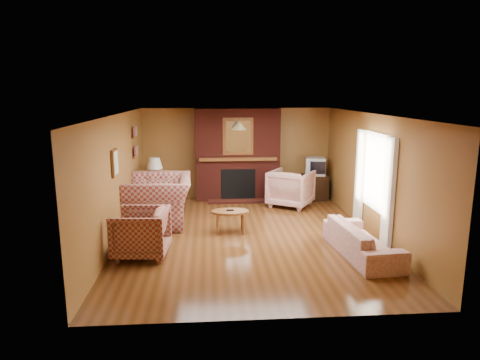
{
  "coord_description": "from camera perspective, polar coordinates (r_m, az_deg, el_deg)",
  "views": [
    {
      "loc": [
        -0.75,
        -8.14,
        2.82
      ],
      "look_at": [
        -0.11,
        0.6,
        1.01
      ],
      "focal_mm": 32.0,
      "sensor_mm": 36.0,
      "label": 1
    }
  ],
  "objects": [
    {
      "name": "bookshelf",
      "position": [
        10.25,
        -13.72,
        4.89
      ],
      "size": [
        0.09,
        0.55,
        0.71
      ],
      "color": "brown",
      "rests_on": "wall_left"
    },
    {
      "name": "wall_left",
      "position": [
        8.49,
        -16.02,
        0.22
      ],
      "size": [
        0.0,
        6.5,
        6.5
      ],
      "primitive_type": "plane",
      "rotation": [
        1.57,
        0.0,
        1.57
      ],
      "color": "brown",
      "rests_on": "floor"
    },
    {
      "name": "plaid_armchair",
      "position": [
        7.66,
        -13.09,
        -6.87
      ],
      "size": [
        0.99,
        0.96,
        0.84
      ],
      "primitive_type": "imported",
      "rotation": [
        0.0,
        0.0,
        -1.64
      ],
      "color": "maroon",
      "rests_on": "floor"
    },
    {
      "name": "table_lamp",
      "position": [
        10.85,
        -11.29,
        1.46
      ],
      "size": [
        0.39,
        0.39,
        0.64
      ],
      "color": "white",
      "rests_on": "side_table"
    },
    {
      "name": "coffee_table",
      "position": [
        8.68,
        -1.32,
        -4.54
      ],
      "size": [
        0.77,
        0.47,
        0.48
      ],
      "color": "brown",
      "rests_on": "floor"
    },
    {
      "name": "botanical_print",
      "position": [
        8.13,
        -16.35,
        2.22
      ],
      "size": [
        0.05,
        0.4,
        0.5
      ],
      "color": "brown",
      "rests_on": "wall_left"
    },
    {
      "name": "pendant_light",
      "position": [
        10.5,
        -0.09,
        7.21
      ],
      "size": [
        0.36,
        0.36,
        0.48
      ],
      "color": "black",
      "rests_on": "ceiling"
    },
    {
      "name": "crt_tv",
      "position": [
        11.45,
        10.02,
        1.82
      ],
      "size": [
        0.58,
        0.58,
        0.46
      ],
      "color": "#ACAEB4",
      "rests_on": "tv_stand"
    },
    {
      "name": "window_right",
      "position": [
        8.73,
        17.4,
        -0.04
      ],
      "size": [
        0.1,
        1.85,
        2.0
      ],
      "color": "beige",
      "rests_on": "wall_right"
    },
    {
      "name": "wall_back",
      "position": [
        11.53,
        -0.43,
        3.61
      ],
      "size": [
        6.5,
        0.0,
        6.5
      ],
      "primitive_type": "plane",
      "rotation": [
        1.57,
        0.0,
        0.0
      ],
      "color": "brown",
      "rests_on": "floor"
    },
    {
      "name": "floor",
      "position": [
        8.65,
        1.01,
        -7.34
      ],
      "size": [
        6.5,
        6.5,
        0.0
      ],
      "primitive_type": "plane",
      "color": "#47280F",
      "rests_on": "ground"
    },
    {
      "name": "floral_armchair",
      "position": [
        10.77,
        6.8,
        -1.08
      ],
      "size": [
        1.36,
        1.37,
        0.91
      ],
      "primitive_type": "imported",
      "rotation": [
        0.0,
        0.0,
        2.58
      ],
      "color": "beige",
      "rests_on": "floor"
    },
    {
      "name": "fireplace",
      "position": [
        11.27,
        -0.34,
        3.33
      ],
      "size": [
        2.2,
        0.82,
        2.4
      ],
      "color": "#4A1610",
      "rests_on": "floor"
    },
    {
      "name": "plaid_loveseat",
      "position": [
        9.41,
        -10.8,
        -2.69
      ],
      "size": [
        1.46,
        1.66,
        1.04
      ],
      "primitive_type": "imported",
      "rotation": [
        0.0,
        0.0,
        -1.53
      ],
      "color": "maroon",
      "rests_on": "floor"
    },
    {
      "name": "wall_front",
      "position": [
        5.21,
        4.31,
        -6.47
      ],
      "size": [
        6.5,
        0.0,
        6.5
      ],
      "primitive_type": "plane",
      "rotation": [
        -1.57,
        0.0,
        0.0
      ],
      "color": "brown",
      "rests_on": "floor"
    },
    {
      "name": "tv_stand",
      "position": [
        11.57,
        9.91,
        -0.92
      ],
      "size": [
        0.65,
        0.6,
        0.66
      ],
      "primitive_type": "cube",
      "rotation": [
        0.0,
        0.0,
        0.08
      ],
      "color": "black",
      "rests_on": "floor"
    },
    {
      "name": "side_table",
      "position": [
        10.98,
        -11.16,
        -1.86
      ],
      "size": [
        0.44,
        0.44,
        0.58
      ],
      "primitive_type": "cube",
      "rotation": [
        0.0,
        0.0,
        -0.01
      ],
      "color": "brown",
      "rests_on": "floor"
    },
    {
      "name": "floral_sofa",
      "position": [
        7.84,
        15.96,
        -7.71
      ],
      "size": [
        0.91,
        1.96,
        0.56
      ],
      "primitive_type": "imported",
      "rotation": [
        0.0,
        0.0,
        1.66
      ],
      "color": "beige",
      "rests_on": "floor"
    },
    {
      "name": "wall_right",
      "position": [
        8.92,
        17.25,
        0.68
      ],
      "size": [
        0.0,
        6.5,
        6.5
      ],
      "primitive_type": "plane",
      "rotation": [
        1.57,
        0.0,
        -1.57
      ],
      "color": "brown",
      "rests_on": "floor"
    },
    {
      "name": "ceiling",
      "position": [
        8.19,
        1.07,
        8.74
      ],
      "size": [
        6.5,
        6.5,
        0.0
      ],
      "primitive_type": "plane",
      "rotation": [
        3.14,
        0.0,
        0.0
      ],
      "color": "silver",
      "rests_on": "wall_back"
    }
  ]
}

